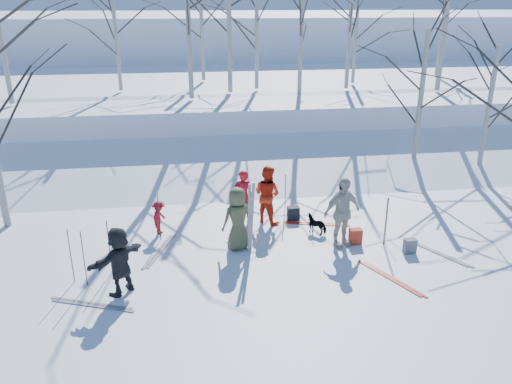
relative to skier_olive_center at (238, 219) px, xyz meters
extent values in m
plane|color=white|center=(0.56, -0.88, -0.84)|extent=(120.00, 120.00, 0.00)
cube|color=white|center=(0.56, 6.12, -0.69)|extent=(70.00, 9.49, 4.12)
cube|color=white|center=(0.56, 16.12, 0.16)|extent=(70.00, 18.00, 2.20)
cube|color=white|center=(0.56, 37.12, 1.16)|extent=(90.00, 30.00, 6.00)
imported|color=#474C2E|center=(0.00, 0.00, 0.00)|extent=(0.95, 0.78, 1.67)
imported|color=red|center=(0.33, 1.62, -0.04)|extent=(0.59, 0.39, 1.59)
imported|color=red|center=(1.02, 1.55, 0.02)|extent=(1.04, 1.04, 1.70)
imported|color=red|center=(-2.03, 1.19, -0.36)|extent=(0.54, 0.70, 0.96)
imported|color=beige|center=(2.68, -0.20, 0.10)|extent=(1.19, 0.80, 1.87)
imported|color=black|center=(-2.75, -1.71, -0.06)|extent=(1.33, 1.36, 1.55)
imported|color=black|center=(2.27, 0.62, -0.58)|extent=(0.66, 0.61, 0.52)
cube|color=silver|center=(0.26, -0.30, 0.11)|extent=(0.07, 0.16, 1.90)
cube|color=silver|center=(0.34, -0.19, 0.11)|extent=(0.14, 0.23, 1.89)
cylinder|color=black|center=(3.85, -0.34, -0.17)|extent=(0.02, 0.02, 1.34)
cylinder|color=black|center=(-2.01, 0.81, -0.17)|extent=(0.02, 0.02, 1.34)
cylinder|color=black|center=(-3.09, -0.79, -0.17)|extent=(0.02, 0.02, 1.34)
cylinder|color=black|center=(3.80, -0.38, -0.17)|extent=(0.02, 0.02, 1.34)
cylinder|color=black|center=(-3.89, -1.11, -0.17)|extent=(0.02, 0.02, 1.34)
cylinder|color=black|center=(-3.58, -1.29, -0.17)|extent=(0.02, 0.02, 1.34)
cylinder|color=black|center=(1.60, 1.82, -0.17)|extent=(0.02, 0.02, 1.34)
cube|color=#B7321C|center=(3.10, -0.18, -0.63)|extent=(0.32, 0.22, 0.42)
cube|color=#585C60|center=(4.30, -0.87, -0.65)|extent=(0.30, 0.20, 0.38)
cube|color=black|center=(1.80, 1.57, -0.64)|extent=(0.34, 0.24, 0.40)
camera|label=1|loc=(-1.21, -11.54, 5.17)|focal=35.00mm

